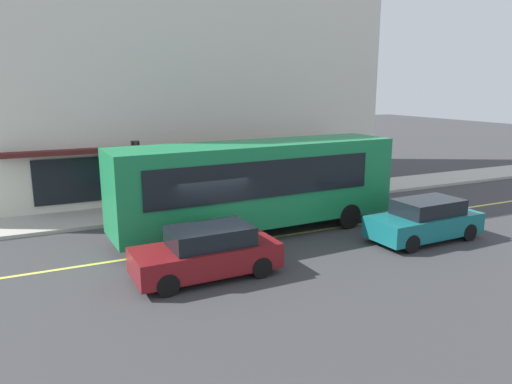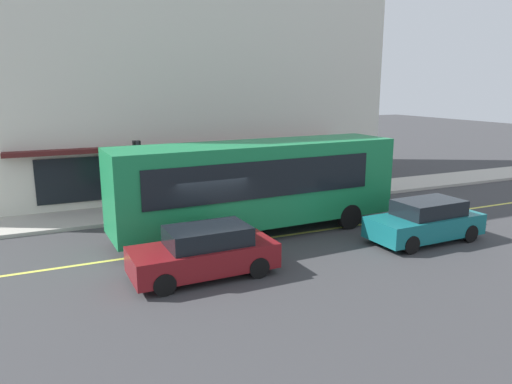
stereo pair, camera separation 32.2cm
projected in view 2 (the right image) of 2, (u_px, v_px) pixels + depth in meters
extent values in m
plane|color=#38383A|center=(209.00, 247.00, 16.90)|extent=(120.00, 120.00, 0.00)
cube|color=#B2ADA3|center=(170.00, 209.00, 21.68)|extent=(80.00, 2.85, 0.15)
cube|color=#D8D14C|center=(209.00, 246.00, 16.90)|extent=(36.00, 0.16, 0.01)
cube|color=silver|center=(157.00, 43.00, 26.50)|extent=(22.69, 10.59, 15.77)
cube|color=#4C1919|center=(189.00, 145.00, 22.68)|extent=(15.88, 0.70, 0.20)
cube|color=black|center=(189.00, 171.00, 23.16)|extent=(13.61, 0.08, 2.00)
cube|color=#197F47|center=(257.00, 182.00, 18.04)|extent=(11.09, 2.93, 3.00)
cube|color=black|center=(371.00, 163.00, 20.36)|extent=(0.20, 2.10, 1.80)
cube|color=black|center=(236.00, 168.00, 18.94)|extent=(8.80, 0.41, 1.32)
cube|color=black|center=(266.00, 179.00, 16.73)|extent=(8.80, 0.41, 1.32)
cube|color=#0CF259|center=(373.00, 142.00, 20.20)|extent=(0.15, 1.90, 0.36)
cube|color=#2D2D33|center=(371.00, 199.00, 20.76)|extent=(0.25, 2.40, 0.40)
cylinder|color=black|center=(317.00, 204.00, 20.90)|extent=(1.01, 0.34, 1.00)
cylinder|color=black|center=(349.00, 216.00, 18.94)|extent=(1.01, 0.34, 1.00)
cylinder|color=black|center=(159.00, 225.00, 17.80)|extent=(1.01, 0.34, 1.00)
cylinder|color=black|center=(178.00, 242.00, 15.83)|extent=(1.01, 0.34, 1.00)
cylinder|color=#2D2D33|center=(139.00, 180.00, 19.85)|extent=(0.12, 0.12, 3.20)
cube|color=black|center=(137.00, 152.00, 19.78)|extent=(0.30, 0.30, 0.90)
sphere|color=red|center=(136.00, 145.00, 19.87)|extent=(0.18, 0.18, 0.18)
sphere|color=orange|center=(136.00, 151.00, 19.93)|extent=(0.18, 0.18, 0.18)
sphere|color=green|center=(136.00, 157.00, 19.99)|extent=(0.18, 0.18, 0.18)
cube|color=maroon|center=(203.00, 257.00, 14.16)|extent=(4.34, 1.89, 0.75)
cube|color=black|center=(208.00, 236.00, 14.08)|extent=(2.44, 1.56, 0.55)
cylinder|color=black|center=(164.00, 284.00, 12.90)|extent=(0.64, 0.23, 0.64)
cylinder|color=black|center=(150.00, 264.00, 14.34)|extent=(0.64, 0.23, 0.64)
cylinder|color=black|center=(258.00, 267.00, 14.10)|extent=(0.64, 0.23, 0.64)
cylinder|color=black|center=(236.00, 251.00, 15.55)|extent=(0.64, 0.23, 0.64)
cube|color=#14666B|center=(424.00, 225.00, 17.40)|extent=(4.35, 1.93, 0.75)
cube|color=black|center=(429.00, 208.00, 17.32)|extent=(2.45, 1.58, 0.55)
cylinder|color=black|center=(411.00, 245.00, 16.13)|extent=(0.65, 0.24, 0.64)
cylinder|color=black|center=(378.00, 232.00, 17.57)|extent=(0.65, 0.24, 0.64)
cylinder|color=black|center=(470.00, 233.00, 17.36)|extent=(0.65, 0.24, 0.64)
cylinder|color=black|center=(435.00, 222.00, 18.79)|extent=(0.65, 0.24, 0.64)
cylinder|color=black|center=(214.00, 197.00, 22.00)|extent=(0.18, 0.18, 0.81)
cylinder|color=#B28C33|center=(214.00, 182.00, 21.85)|extent=(0.34, 0.34, 0.64)
sphere|color=tan|center=(213.00, 172.00, 21.75)|extent=(0.23, 0.23, 0.23)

